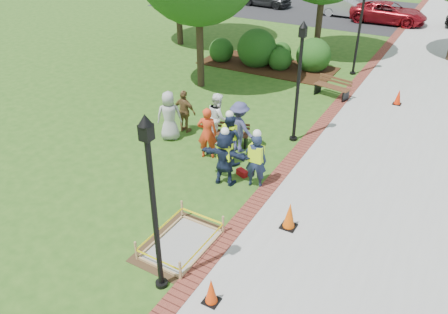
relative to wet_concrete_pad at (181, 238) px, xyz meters
The scene contains 31 objects.
ground 1.93m from the wet_concrete_pad, 118.19° to the left, with size 100.00×100.00×0.00m, color #285116.
sidewalk 12.39m from the wet_concrete_pad, 70.69° to the left, with size 6.00×60.00×0.02m, color #9E9E99.
brick_edging 11.72m from the wet_concrete_pad, 85.87° to the left, with size 0.50×60.00×0.03m, color maroon.
mulch_bed 14.24m from the wet_concrete_pad, 105.92° to the left, with size 7.00×3.00×0.05m, color #381E0F.
parking_lot 28.70m from the wet_concrete_pad, 91.81° to the left, with size 36.00×12.00×0.01m, color black.
wet_concrete_pad is the anchor object (origin of this frame).
bench_near 5.47m from the wet_concrete_pad, 106.28° to the left, with size 1.48×0.84×0.76m.
bench_far 11.26m from the wet_concrete_pad, 88.41° to the left, with size 1.66×0.85×0.86m.
cone_front 1.97m from the wet_concrete_pad, 36.70° to the right, with size 0.35×0.35×0.69m.
cone_back 2.88m from the wet_concrete_pad, 43.81° to the left, with size 0.40×0.40×0.80m.
cone_far 12.21m from the wet_concrete_pad, 75.68° to the left, with size 0.35×0.35×0.69m.
toolbox 3.66m from the wet_concrete_pad, 92.77° to the left, with size 0.38×0.21×0.19m, color maroon.
lamp_near 2.62m from the wet_concrete_pad, 75.27° to the right, with size 0.28×0.28×4.26m.
lamp_mid 7.06m from the wet_concrete_pad, 87.05° to the left, with size 0.28×0.28×4.26m.
lamp_far 14.86m from the wet_concrete_pad, 88.66° to the left, with size 0.28×0.28×4.26m.
shrub_a 14.76m from the wet_concrete_pad, 115.88° to the left, with size 1.32×1.32×1.32m, color #154814.
shrub_b 14.32m from the wet_concrete_pad, 108.29° to the left, with size 2.04×2.04×2.04m, color #154814.
shrub_c 13.94m from the wet_concrete_pad, 103.06° to the left, with size 1.20×1.20×1.20m, color #154814.
shrub_d 14.39m from the wet_concrete_pad, 96.54° to the left, with size 1.76×1.76×1.76m, color #154814.
shrub_e 15.28m from the wet_concrete_pad, 103.72° to the left, with size 1.09×1.09×1.09m, color #154814.
casual_person_a 5.86m from the wet_concrete_pad, 128.17° to the left, with size 0.69×0.63×1.81m.
casual_person_b 4.52m from the wet_concrete_pad, 112.86° to the left, with size 0.67×0.56×1.79m.
casual_person_c 5.74m from the wet_concrete_pad, 110.82° to the left, with size 0.64×0.68×1.80m.
casual_person_d 6.35m from the wet_concrete_pad, 122.93° to the left, with size 0.53×0.35×1.63m.
casual_person_e 5.17m from the wet_concrete_pad, 101.38° to the left, with size 0.65×0.50×1.80m.
hivis_worker_a 3.14m from the wet_concrete_pad, 98.45° to the left, with size 0.61×0.44×1.90m.
hivis_worker_b 3.45m from the wet_concrete_pad, 82.83° to the left, with size 0.63×0.49×1.91m.
hivis_worker_c 4.35m from the wet_concrete_pad, 102.63° to the left, with size 0.59×0.42×1.85m.
parked_car_a 29.20m from the wet_concrete_pad, 110.70° to the left, with size 4.90×2.13×1.60m, color #28282B.
parked_car_b 27.05m from the wet_concrete_pad, 97.33° to the left, with size 4.25×1.85×1.39m, color #AEAEB3.
parked_car_c 26.34m from the wet_concrete_pad, 90.87° to the left, with size 4.78×2.08×1.56m, color maroon.
Camera 1 is at (5.94, -8.44, 7.53)m, focal length 35.00 mm.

